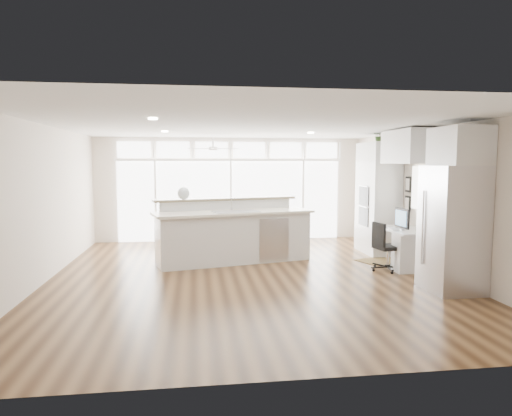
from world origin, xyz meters
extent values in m
cube|color=#3D2512|center=(0.00, 0.00, -0.01)|extent=(7.00, 8.00, 0.02)
cube|color=silver|center=(0.00, 0.00, 2.70)|extent=(7.00, 8.00, 0.02)
cube|color=beige|center=(0.00, 4.00, 1.35)|extent=(7.00, 0.04, 2.70)
cube|color=beige|center=(0.00, -4.00, 1.35)|extent=(7.00, 0.04, 2.70)
cube|color=beige|center=(-3.50, 0.00, 1.35)|extent=(0.04, 8.00, 2.70)
cube|color=beige|center=(3.50, 0.00, 1.35)|extent=(0.04, 8.00, 2.70)
cube|color=white|center=(0.00, 3.94, 1.05)|extent=(5.80, 0.06, 2.08)
cube|color=white|center=(0.00, 3.94, 2.38)|extent=(5.90, 0.06, 0.40)
cube|color=silver|center=(3.46, 0.30, 1.55)|extent=(0.04, 0.85, 0.85)
cube|color=white|center=(-0.50, 2.80, 2.48)|extent=(1.16, 1.16, 0.32)
cube|color=white|center=(0.00, 0.20, 2.68)|extent=(3.40, 3.00, 0.02)
cube|color=silver|center=(3.17, 1.80, 1.25)|extent=(0.64, 1.20, 2.50)
cube|color=silver|center=(3.13, 0.30, 0.38)|extent=(0.72, 1.30, 0.76)
cube|color=silver|center=(3.17, 0.30, 2.35)|extent=(0.64, 1.30, 0.64)
cube|color=silver|center=(3.11, -1.35, 1.00)|extent=(0.76, 0.90, 2.00)
cube|color=silver|center=(3.17, -1.35, 2.30)|extent=(0.64, 0.90, 0.60)
cube|color=black|center=(3.46, 0.92, 1.40)|extent=(0.06, 0.22, 0.80)
cube|color=silver|center=(-0.15, 1.26, 0.65)|extent=(3.46, 1.96, 1.29)
cube|color=#3E2C13|center=(2.93, 0.92, 0.01)|extent=(1.13, 0.98, 0.01)
cube|color=black|center=(2.68, 0.09, 0.46)|extent=(0.55, 0.52, 0.92)
sphere|color=silver|center=(-1.17, 1.43, 1.42)|extent=(0.31, 0.31, 0.26)
cube|color=black|center=(3.05, 0.30, 0.97)|extent=(0.11, 0.51, 0.42)
cube|color=silver|center=(2.88, 0.30, 0.77)|extent=(0.17, 0.36, 0.02)
imported|color=#355825|center=(3.17, 1.80, 2.62)|extent=(0.30, 0.33, 0.24)
camera|label=1|loc=(-0.93, -8.03, 2.04)|focal=32.00mm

